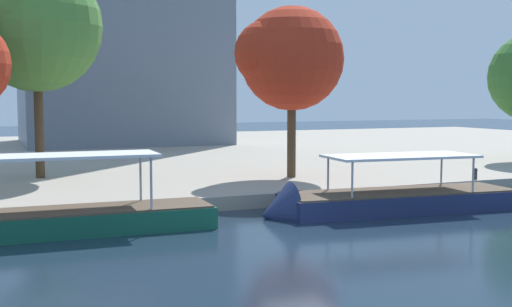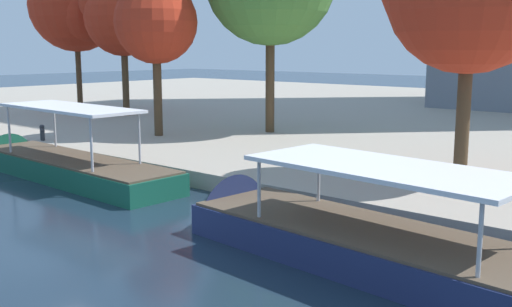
% 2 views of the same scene
% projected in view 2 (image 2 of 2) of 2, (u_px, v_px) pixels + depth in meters
% --- Properties ---
extents(ground_plane, '(220.00, 220.00, 0.00)m').
position_uv_depth(ground_plane, '(60.00, 250.00, 17.11)').
color(ground_plane, '#192838').
extents(dock_promenade, '(120.00, 55.00, 0.70)m').
position_uv_depth(dock_promenade, '(497.00, 123.00, 43.54)').
color(dock_promenade, '#A39989').
rests_on(dock_promenade, ground_plane).
extents(tour_boat_1, '(13.28, 3.17, 4.22)m').
position_uv_depth(tour_boat_1, '(61.00, 168.00, 26.84)').
color(tour_boat_1, '#14513D').
rests_on(tour_boat_1, ground_plane).
extents(tour_boat_2, '(12.96, 4.19, 3.98)m').
position_uv_depth(tour_boat_2, '(348.00, 247.00, 16.40)').
color(tour_boat_2, navy).
rests_on(tour_boat_2, ground_plane).
extents(mooring_bollard_1, '(0.23, 0.23, 0.65)m').
position_uv_depth(mooring_bollard_1, '(42.00, 134.00, 32.63)').
color(mooring_bollard_1, '#2D2D33').
rests_on(mooring_bollard_1, dock_promenade).
extents(mooring_bollard_2, '(0.27, 0.27, 0.83)m').
position_uv_depth(mooring_bollard_2, '(42.00, 132.00, 32.99)').
color(mooring_bollard_2, '#2D2D33').
rests_on(mooring_bollard_2, dock_promenade).
extents(tree_1, '(7.56, 7.23, 11.86)m').
position_uv_depth(tree_1, '(79.00, 6.00, 47.73)').
color(tree_1, '#4C3823').
rests_on(tree_1, dock_promenade).
extents(tree_2, '(4.63, 4.63, 8.68)m').
position_uv_depth(tree_2, '(157.00, 24.00, 33.63)').
color(tree_2, '#4C3823').
rests_on(tree_2, dock_promenade).
extents(tree_5, '(5.59, 5.59, 9.93)m').
position_uv_depth(tree_5, '(121.00, 16.00, 43.72)').
color(tree_5, '#4C3823').
rests_on(tree_5, dock_promenade).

